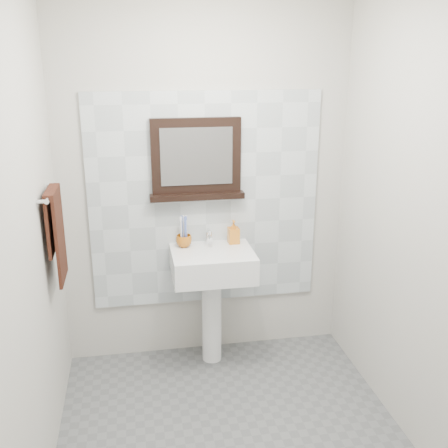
{
  "coord_description": "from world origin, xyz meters",
  "views": [
    {
      "loc": [
        -0.5,
        -2.4,
        2.11
      ],
      "look_at": [
        0.03,
        0.55,
        1.15
      ],
      "focal_mm": 42.0,
      "sensor_mm": 36.0,
      "label": 1
    }
  ],
  "objects_px": {
    "soap_dispenser": "(234,232)",
    "toothbrush_cup": "(184,241)",
    "hand_towel": "(56,228)",
    "framed_mirror": "(196,161)",
    "pedestal_sink": "(212,276)"
  },
  "relations": [
    {
      "from": "toothbrush_cup",
      "to": "soap_dispenser",
      "type": "relative_size",
      "value": 0.65
    },
    {
      "from": "toothbrush_cup",
      "to": "pedestal_sink",
      "type": "bearing_deg",
      "value": -31.68
    },
    {
      "from": "pedestal_sink",
      "to": "framed_mirror",
      "type": "height_order",
      "value": "framed_mirror"
    },
    {
      "from": "pedestal_sink",
      "to": "soap_dispenser",
      "type": "distance_m",
      "value": 0.34
    },
    {
      "from": "soap_dispenser",
      "to": "toothbrush_cup",
      "type": "bearing_deg",
      "value": 179.48
    },
    {
      "from": "hand_towel",
      "to": "framed_mirror",
      "type": "bearing_deg",
      "value": 29.09
    },
    {
      "from": "soap_dispenser",
      "to": "hand_towel",
      "type": "bearing_deg",
      "value": -162.15
    },
    {
      "from": "pedestal_sink",
      "to": "framed_mirror",
      "type": "xyz_separation_m",
      "value": [
        -0.08,
        0.19,
        0.77
      ]
    },
    {
      "from": "soap_dispenser",
      "to": "pedestal_sink",
      "type": "bearing_deg",
      "value": -146.79
    },
    {
      "from": "soap_dispenser",
      "to": "hand_towel",
      "type": "xyz_separation_m",
      "value": [
        -1.12,
        -0.43,
        0.23
      ]
    },
    {
      "from": "soap_dispenser",
      "to": "hand_towel",
      "type": "height_order",
      "value": "hand_towel"
    },
    {
      "from": "pedestal_sink",
      "to": "toothbrush_cup",
      "type": "bearing_deg",
      "value": 148.32
    },
    {
      "from": "hand_towel",
      "to": "toothbrush_cup",
      "type": "bearing_deg",
      "value": 28.07
    },
    {
      "from": "framed_mirror",
      "to": "pedestal_sink",
      "type": "bearing_deg",
      "value": -68.0
    },
    {
      "from": "soap_dispenser",
      "to": "framed_mirror",
      "type": "bearing_deg",
      "value": 163.23
    }
  ]
}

